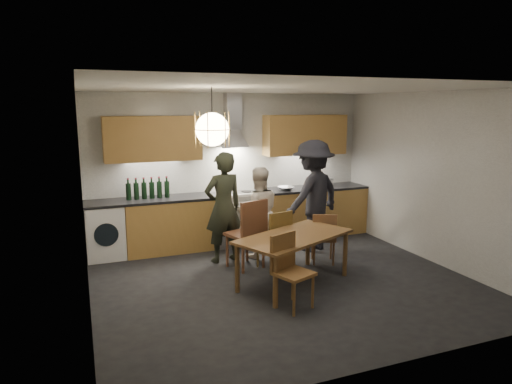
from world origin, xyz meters
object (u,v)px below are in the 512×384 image
object	(u,v)px
chair_front	(289,266)
person_left	(223,207)
chair_back_left	(249,230)
stock_pot	(328,183)
mixing_bowl	(286,188)
person_mid	(258,212)
dining_table	(294,241)
person_right	(313,196)
wine_bottles	(148,188)

from	to	relation	value
chair_front	person_left	world-z (taller)	person_left
chair_back_left	stock_pot	xyz separation A→B (m)	(2.08, 1.34, 0.36)
person_left	mixing_bowl	world-z (taller)	person_left
chair_front	person_left	distance (m)	1.89
person_mid	mixing_bowl	size ratio (longest dim) A/B	5.15
dining_table	person_mid	size ratio (longest dim) A/B	1.25
dining_table	mixing_bowl	size ratio (longest dim) A/B	6.42
person_right	person_mid	bearing A→B (deg)	-21.85
wine_bottles	person_mid	bearing A→B (deg)	-28.69
stock_pot	wine_bottles	bearing A→B (deg)	179.66
person_mid	stock_pot	xyz separation A→B (m)	(1.75, 0.84, 0.24)
chair_back_left	person_mid	bearing A→B (deg)	-142.58
person_mid	mixing_bowl	distance (m)	1.11
mixing_bowl	wine_bottles	world-z (taller)	wine_bottles
chair_front	person_mid	bearing A→B (deg)	58.59
person_left	wine_bottles	size ratio (longest dim) A/B	2.45
wine_bottles	chair_back_left	bearing A→B (deg)	-47.48
person_left	stock_pot	distance (m)	2.48
person_right	wine_bottles	distance (m)	2.70
chair_back_left	person_right	xyz separation A→B (m)	(1.31, 0.50, 0.32)
chair_back_left	person_right	distance (m)	1.44
chair_front	stock_pot	xyz separation A→B (m)	(2.09, 2.70, 0.46)
person_left	wine_bottles	world-z (taller)	person_left
person_left	person_right	xyz separation A→B (m)	(1.55, 0.02, 0.07)
dining_table	chair_front	world-z (taller)	chair_front
person_right	mixing_bowl	bearing A→B (deg)	-99.62
dining_table	person_mid	bearing A→B (deg)	66.76
stock_pot	person_right	bearing A→B (deg)	-132.81
chair_front	mixing_bowl	distance (m)	2.85
person_mid	person_right	bearing A→B (deg)	-169.71
chair_back_left	chair_front	distance (m)	1.36
chair_front	stock_pot	distance (m)	3.44
chair_front	person_mid	size ratio (longest dim) A/B	0.61
wine_bottles	person_right	bearing A→B (deg)	-18.51
chair_back_left	mixing_bowl	distance (m)	1.70
person_left	mixing_bowl	size ratio (longest dim) A/B	6.07
chair_back_left	dining_table	bearing A→B (deg)	97.01
mixing_bowl	person_right	bearing A→B (deg)	-77.25
dining_table	wine_bottles	size ratio (longest dim) A/B	2.59
person_left	mixing_bowl	xyz separation A→B (m)	(1.39, 0.73, 0.08)
chair_back_left	mixing_bowl	xyz separation A→B (m)	(1.15, 1.21, 0.33)
mixing_bowl	stock_pot	xyz separation A→B (m)	(0.93, 0.12, 0.03)
chair_front	wine_bottles	xyz separation A→B (m)	(-1.24, 2.72, 0.57)
wine_bottles	mixing_bowl	bearing A→B (deg)	-3.39
chair_back_left	person_left	bearing A→B (deg)	-81.90
dining_table	person_left	size ratio (longest dim) A/B	1.06
person_mid	stock_pot	bearing A→B (deg)	-144.47
chair_back_left	mixing_bowl	size ratio (longest dim) A/B	3.74
chair_front	wine_bottles	world-z (taller)	wine_bottles
dining_table	wine_bottles	xyz separation A→B (m)	(-1.60, 2.11, 0.47)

